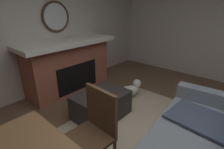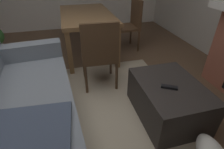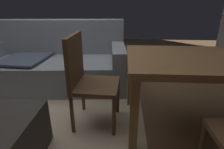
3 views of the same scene
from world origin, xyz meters
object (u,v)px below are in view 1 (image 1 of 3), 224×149
fireplace (69,65)px  small_dog (128,91)px  round_wall_mirror (56,17)px  dining_chair_west (94,127)px  tv_remote (105,93)px  ottoman_coffee_table (101,105)px

fireplace → small_dog: bearing=110.7°
round_wall_mirror → dining_chair_west: (1.00, 2.12, -0.98)m
dining_chair_west → fireplace: bearing=-118.6°
round_wall_mirror → tv_remote: size_ratio=3.83×
tv_remote → dining_chair_west: 0.95m
round_wall_mirror → tv_remote: round_wall_mirror is taller
round_wall_mirror → tv_remote: 1.92m
small_dog → dining_chair_west: bearing=22.5°
small_dog → fireplace: bearing=-69.3°
round_wall_mirror → dining_chair_west: 2.54m
round_wall_mirror → ottoman_coffee_table: round_wall_mirror is taller
ottoman_coffee_table → dining_chair_west: (0.71, 0.60, 0.31)m
tv_remote → dining_chair_west: (0.76, 0.55, 0.09)m
ottoman_coffee_table → tv_remote: size_ratio=5.25×
fireplace → dining_chair_west: size_ratio=2.14×
tv_remote → round_wall_mirror: bearing=-68.3°
fireplace → round_wall_mirror: (0.00, -0.29, 0.96)m
ottoman_coffee_table → dining_chair_west: 0.99m
round_wall_mirror → dining_chair_west: round_wall_mirror is taller
ottoman_coffee_table → fireplace: bearing=-103.3°
fireplace → round_wall_mirror: 1.00m
round_wall_mirror → dining_chair_west: size_ratio=0.66×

